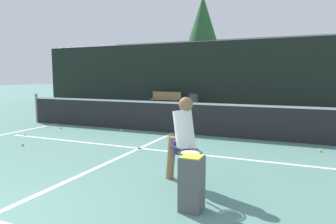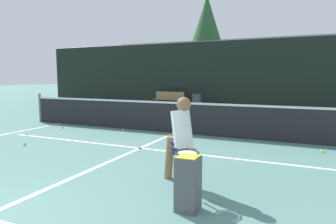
{
  "view_description": "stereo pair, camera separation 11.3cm",
  "coord_description": "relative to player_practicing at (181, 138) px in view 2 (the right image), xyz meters",
  "views": [
    {
      "loc": [
        3.37,
        -1.56,
        1.7
      ],
      "look_at": [
        0.88,
        4.25,
        0.95
      ],
      "focal_mm": 32.0,
      "sensor_mm": 36.0,
      "label": 1
    },
    {
      "loc": [
        3.48,
        -1.51,
        1.7
      ],
      "look_at": [
        0.88,
        4.25,
        0.95
      ],
      "focal_mm": 32.0,
      "sensor_mm": 36.0,
      "label": 2
    }
  ],
  "objects": [
    {
      "name": "fence_back",
      "position": [
        -1.8,
        11.58,
        1.04
      ],
      "size": [
        24.0,
        0.06,
        3.6
      ],
      "color": "black",
      "rests_on": "ground"
    },
    {
      "name": "tree_west",
      "position": [
        -5.02,
        17.61,
        4.62
      ],
      "size": [
        2.86,
        2.86,
        7.63
      ],
      "color": "brown",
      "rests_on": "ground"
    },
    {
      "name": "trash_bin",
      "position": [
        -3.37,
        10.69,
        -0.34
      ],
      "size": [
        0.51,
        0.51,
        0.84
      ],
      "color": "#3F3F42",
      "rests_on": "ground"
    },
    {
      "name": "tennis_ball_scattered_2",
      "position": [
        2.14,
        3.2,
        -0.72
      ],
      "size": [
        0.07,
        0.07,
        0.07
      ],
      "primitive_type": "sphere",
      "color": "#D1E033",
      "rests_on": "ground"
    },
    {
      "name": "tennis_ball_scattered_0",
      "position": [
        -4.58,
        0.97,
        -0.72
      ],
      "size": [
        0.07,
        0.07,
        0.07
      ],
      "primitive_type": "sphere",
      "color": "#D1E033",
      "rests_on": "ground"
    },
    {
      "name": "net",
      "position": [
        -1.8,
        4.0,
        -0.25
      ],
      "size": [
        11.09,
        0.09,
        1.07
      ],
      "color": "slate",
      "rests_on": "ground"
    },
    {
      "name": "player_practicing",
      "position": [
        0.0,
        0.0,
        0.0
      ],
      "size": [
        0.92,
        0.99,
        1.4
      ],
      "rotation": [
        0.0,
        0.0,
        -0.59
      ],
      "color": "#8C6042",
      "rests_on": "ground"
    },
    {
      "name": "parked_car",
      "position": [
        -4.41,
        14.22,
        -0.13
      ],
      "size": [
        1.65,
        4.44,
        1.49
      ],
      "color": "black",
      "rests_on": "ground"
    },
    {
      "name": "ball_hopper",
      "position": [
        0.4,
        -0.78,
        -0.39
      ],
      "size": [
        0.28,
        0.28,
        0.71
      ],
      "color": "#4C4C51",
      "rests_on": "ground"
    },
    {
      "name": "tennis_ball_scattered_1",
      "position": [
        -3.42,
        3.66,
        -0.72
      ],
      "size": [
        0.07,
        0.07,
        0.07
      ],
      "primitive_type": "sphere",
      "color": "#D1E033",
      "rests_on": "ground"
    },
    {
      "name": "building_far",
      "position": [
        -1.8,
        30.19,
        2.14
      ],
      "size": [
        36.0,
        2.4,
        5.8
      ],
      "primitive_type": "cube",
      "color": "gray",
      "rests_on": "ground"
    },
    {
      "name": "courtside_bench",
      "position": [
        -5.07,
        10.9,
        -0.28
      ],
      "size": [
        1.81,
        0.55,
        0.86
      ],
      "rotation": [
        0.0,
        0.0,
        -0.1
      ],
      "color": "olive",
      "rests_on": "ground"
    },
    {
      "name": "court_center_mark",
      "position": [
        -1.8,
        1.0,
        -0.75
      ],
      "size": [
        0.1,
        6.0,
        0.01
      ],
      "primitive_type": "cube",
      "color": "white",
      "rests_on": "ground"
    },
    {
      "name": "court_service_line",
      "position": [
        -1.8,
        1.88,
        -0.75
      ],
      "size": [
        8.25,
        0.1,
        0.01
      ],
      "primitive_type": "cube",
      "color": "white",
      "rests_on": "ground"
    },
    {
      "name": "tennis_ball_scattered_3",
      "position": [
        -5.62,
        1.93,
        -0.72
      ],
      "size": [
        0.07,
        0.07,
        0.07
      ],
      "primitive_type": "sphere",
      "color": "#D1E033",
      "rests_on": "ground"
    },
    {
      "name": "tennis_ball_scattered_4",
      "position": [
        -5.5,
        3.24,
        -0.72
      ],
      "size": [
        0.07,
        0.07,
        0.07
      ],
      "primitive_type": "sphere",
      "color": "#D1E033",
      "rests_on": "ground"
    }
  ]
}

